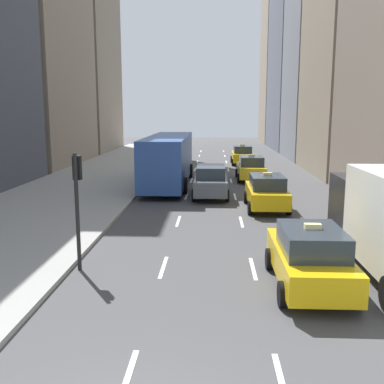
% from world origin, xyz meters
% --- Properties ---
extents(sidewalk_left, '(8.00, 66.00, 0.15)m').
position_xyz_m(sidewalk_left, '(-7.00, 27.00, 0.07)').
color(sidewalk_left, '#9E9E99').
rests_on(sidewalk_left, ground).
extents(lane_markings, '(5.72, 56.00, 0.01)m').
position_xyz_m(lane_markings, '(2.60, 23.00, 0.01)').
color(lane_markings, white).
rests_on(lane_markings, ground).
extents(taxi_lead, '(2.02, 4.40, 1.87)m').
position_xyz_m(taxi_lead, '(4.00, 26.29, 0.88)').
color(taxi_lead, yellow).
rests_on(taxi_lead, ground).
extents(taxi_second, '(2.02, 4.40, 1.87)m').
position_xyz_m(taxi_second, '(4.00, 6.56, 0.88)').
color(taxi_second, yellow).
rests_on(taxi_second, ground).
extents(taxi_third, '(2.02, 4.40, 1.87)m').
position_xyz_m(taxi_third, '(4.00, 36.18, 0.88)').
color(taxi_third, yellow).
rests_on(taxi_third, ground).
extents(taxi_fourth, '(2.02, 4.40, 1.87)m').
position_xyz_m(taxi_fourth, '(4.00, 16.74, 0.88)').
color(taxi_fourth, yellow).
rests_on(taxi_fourth, ground).
extents(sedan_black_near, '(2.02, 4.99, 1.80)m').
position_xyz_m(sedan_black_near, '(1.20, 19.99, 0.91)').
color(sedan_black_near, '#565B66').
rests_on(sedan_black_near, ground).
extents(city_bus, '(2.80, 11.61, 3.25)m').
position_xyz_m(city_bus, '(-1.61, 23.93, 1.79)').
color(city_bus, '#2D519E').
rests_on(city_bus, ground).
extents(traffic_light_pole, '(0.24, 0.42, 3.60)m').
position_xyz_m(traffic_light_pole, '(-2.75, 7.74, 2.41)').
color(traffic_light_pole, black).
rests_on(traffic_light_pole, ground).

